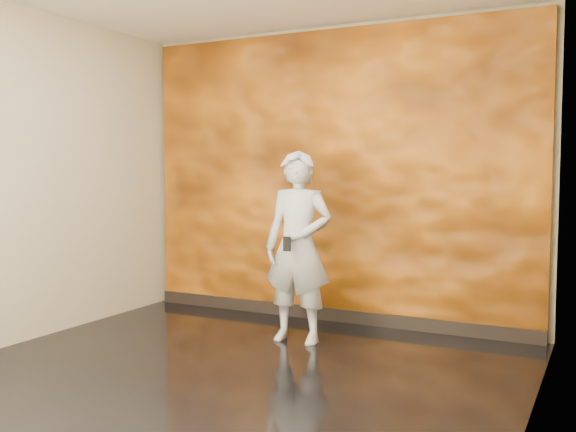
% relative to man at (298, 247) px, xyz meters
% --- Properties ---
extents(room, '(4.02, 4.02, 2.81)m').
position_rel_man_xyz_m(room, '(-0.06, -1.12, 0.60)').
color(room, black).
rests_on(room, ground).
extents(feature_wall, '(3.90, 0.06, 2.75)m').
position_rel_man_xyz_m(feature_wall, '(-0.06, 0.84, 0.58)').
color(feature_wall, orange).
rests_on(feature_wall, ground).
extents(baseboard, '(3.90, 0.04, 0.12)m').
position_rel_man_xyz_m(baseboard, '(-0.06, 0.80, -0.74)').
color(baseboard, black).
rests_on(baseboard, ground).
extents(man, '(0.60, 0.42, 1.60)m').
position_rel_man_xyz_m(man, '(0.00, 0.00, 0.00)').
color(man, '#9A9DA8').
rests_on(man, ground).
extents(phone, '(0.07, 0.02, 0.12)m').
position_rel_man_xyz_m(phone, '(0.01, -0.23, 0.05)').
color(phone, black).
rests_on(phone, man).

